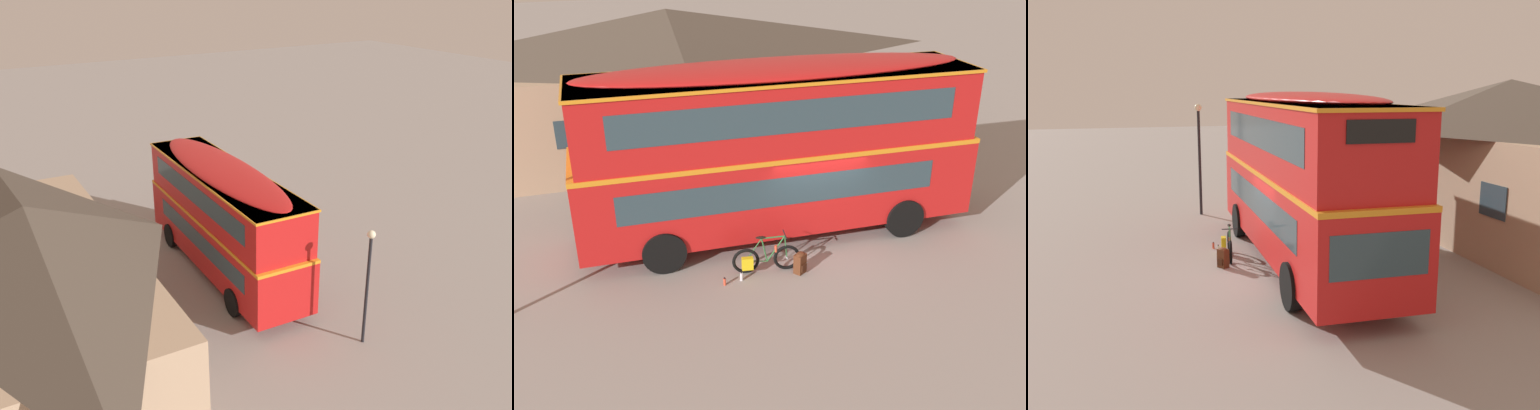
% 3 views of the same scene
% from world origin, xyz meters
% --- Properties ---
extents(ground_plane, '(120.00, 120.00, 0.00)m').
position_xyz_m(ground_plane, '(0.00, 0.00, 0.00)').
color(ground_plane, gray).
extents(double_decker_bus, '(10.73, 2.96, 4.79)m').
position_xyz_m(double_decker_bus, '(-0.70, 1.02, 2.64)').
color(double_decker_bus, black).
rests_on(double_decker_bus, ground).
extents(touring_bicycle, '(1.71, 0.47, 1.02)m').
position_xyz_m(touring_bicycle, '(-1.71, -0.86, 0.37)').
color(touring_bicycle, black).
rests_on(touring_bicycle, ground).
extents(backpack_on_ground, '(0.35, 0.34, 0.57)m').
position_xyz_m(backpack_on_ground, '(-0.88, -1.19, 0.29)').
color(backpack_on_ground, '#592D19').
rests_on(backpack_on_ground, ground).
extents(water_bottle_red_squeeze, '(0.07, 0.07, 0.21)m').
position_xyz_m(water_bottle_red_squeeze, '(-2.80, -1.13, 0.10)').
color(water_bottle_red_squeeze, '#D84C33').
rests_on(water_bottle_red_squeeze, ground).
extents(water_bottle_clear_plastic, '(0.07, 0.07, 0.24)m').
position_xyz_m(water_bottle_clear_plastic, '(-2.36, -1.06, 0.11)').
color(water_bottle_clear_plastic, silver).
rests_on(water_bottle_clear_plastic, ground).
extents(pub_building, '(14.89, 6.75, 5.17)m').
position_xyz_m(pub_building, '(-2.11, 8.83, 2.64)').
color(pub_building, tan).
rests_on(pub_building, ground).
extents(street_lamp, '(0.28, 0.28, 4.30)m').
position_xyz_m(street_lamp, '(-7.73, -0.76, 2.68)').
color(street_lamp, black).
rests_on(street_lamp, ground).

